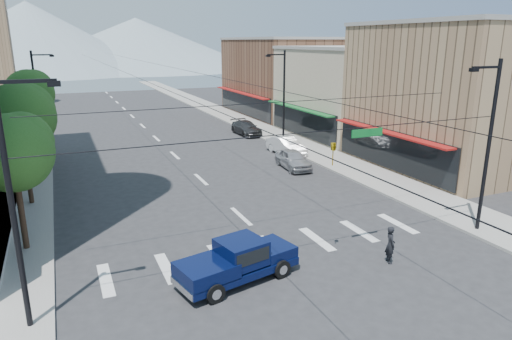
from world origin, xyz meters
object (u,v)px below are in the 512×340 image
Objects in this scene: parked_car_mid at (286,146)px; parked_car_far at (246,128)px; pickup_truck at (237,260)px; pedestrian at (390,245)px; parked_car_near at (293,159)px.

parked_car_mid is 9.72m from parked_car_far.
pedestrian is at bearing -22.66° from pickup_truck.
pedestrian is 16.39m from parked_car_near.
parked_car_near is 0.88× the size of parked_car_far.
parked_car_near is 14.22m from parked_car_far.
pedestrian is 30.58m from parked_car_far.
pedestrian is at bearing -108.83° from parked_car_mid.
parked_car_near is at bearing 6.70° from pedestrian.
pedestrian is (7.01, -1.23, -0.06)m from pickup_truck.
parked_car_mid is (1.65, 4.40, 0.02)m from parked_car_near.
parked_car_near is (3.50, 16.01, -0.12)m from pedestrian.
pickup_truck is 1.11× the size of parked_car_far.
pickup_truck is at bearing -113.98° from parked_car_far.
parked_car_near is at bearing 41.85° from pickup_truck.
pickup_truck is at bearing 99.10° from pedestrian.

